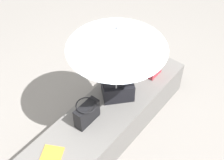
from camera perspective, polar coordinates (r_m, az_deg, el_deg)
name	(u,v)px	position (r m, az deg, el deg)	size (l,w,h in m)	color
ground_plane	(107,133)	(3.80, -0.94, -9.64)	(14.00, 14.00, 0.00)	gray
stone_bench	(107,122)	(3.62, -0.98, -7.63)	(2.35, 0.63, 0.44)	slate
person_seated	(118,70)	(3.31, 1.06, 1.85)	(0.48, 0.46, 0.90)	black
parasol	(117,38)	(2.90, 0.91, 7.65)	(0.98, 0.98, 1.03)	#B7B7BC
handbag_black	(153,66)	(3.77, 7.54, 2.51)	(0.20, 0.15, 0.26)	#B2333D
tote_bag_canvas	(87,113)	(3.26, -4.60, -6.03)	(0.29, 0.22, 0.26)	black
magazine	(51,158)	(3.15, -11.12, -13.84)	(0.28, 0.20, 0.01)	gold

